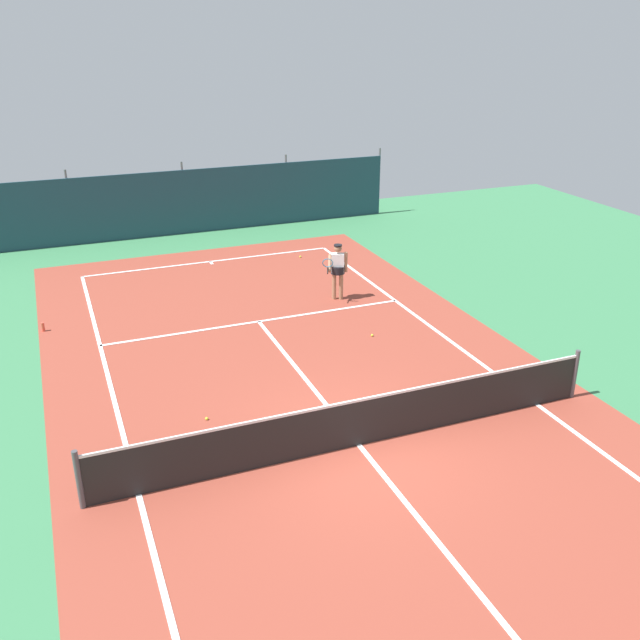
{
  "coord_description": "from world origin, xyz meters",
  "views": [
    {
      "loc": [
        -4.87,
        -10.21,
        7.38
      ],
      "look_at": [
        0.79,
        3.94,
        0.9
      ],
      "focal_mm": 39.3,
      "sensor_mm": 36.0,
      "label": 1
    }
  ],
  "objects_px": {
    "tennis_ball_midcourt": "(300,257)",
    "tennis_ball_by_sideline": "(207,419)",
    "tennis_net": "(359,422)",
    "water_bottle": "(43,327)",
    "tennis_player": "(338,268)",
    "parked_car": "(164,198)",
    "tennis_ball_near_player": "(372,335)"
  },
  "relations": [
    {
      "from": "tennis_ball_near_player",
      "to": "tennis_ball_midcourt",
      "type": "distance_m",
      "value": 6.82
    },
    {
      "from": "tennis_ball_near_player",
      "to": "tennis_ball_by_sideline",
      "type": "height_order",
      "value": "same"
    },
    {
      "from": "tennis_net",
      "to": "tennis_ball_midcourt",
      "type": "distance_m",
      "value": 11.61
    },
    {
      "from": "tennis_player",
      "to": "tennis_ball_by_sideline",
      "type": "bearing_deg",
      "value": 68.97
    },
    {
      "from": "parked_car",
      "to": "tennis_ball_near_player",
      "type": "bearing_deg",
      "value": -76.41
    },
    {
      "from": "tennis_ball_near_player",
      "to": "water_bottle",
      "type": "bearing_deg",
      "value": 156.01
    },
    {
      "from": "tennis_ball_midcourt",
      "to": "water_bottle",
      "type": "xyz_separation_m",
      "value": [
        -8.35,
        -3.33,
        0.09
      ]
    },
    {
      "from": "tennis_ball_near_player",
      "to": "parked_car",
      "type": "relative_size",
      "value": 0.02
    },
    {
      "from": "tennis_net",
      "to": "water_bottle",
      "type": "distance_m",
      "value": 9.55
    },
    {
      "from": "tennis_ball_near_player",
      "to": "water_bottle",
      "type": "height_order",
      "value": "water_bottle"
    },
    {
      "from": "parked_car",
      "to": "water_bottle",
      "type": "height_order",
      "value": "parked_car"
    },
    {
      "from": "tennis_player",
      "to": "parked_car",
      "type": "height_order",
      "value": "parked_car"
    },
    {
      "from": "parked_car",
      "to": "tennis_net",
      "type": "bearing_deg",
      "value": -86.62
    },
    {
      "from": "tennis_ball_midcourt",
      "to": "tennis_ball_by_sideline",
      "type": "bearing_deg",
      "value": -120.44
    },
    {
      "from": "tennis_net",
      "to": "tennis_ball_by_sideline",
      "type": "xyz_separation_m",
      "value": [
        -2.47,
        1.96,
        -0.48
      ]
    },
    {
      "from": "tennis_net",
      "to": "parked_car",
      "type": "distance_m",
      "value": 18.21
    },
    {
      "from": "tennis_ball_midcourt",
      "to": "water_bottle",
      "type": "bearing_deg",
      "value": -158.25
    },
    {
      "from": "tennis_player",
      "to": "tennis_net",
      "type": "bearing_deg",
      "value": 93.28
    },
    {
      "from": "parked_car",
      "to": "water_bottle",
      "type": "bearing_deg",
      "value": -113.72
    },
    {
      "from": "tennis_net",
      "to": "parked_car",
      "type": "xyz_separation_m",
      "value": [
        -0.33,
        18.2,
        0.33
      ]
    },
    {
      "from": "tennis_player",
      "to": "parked_car",
      "type": "xyz_separation_m",
      "value": [
        -2.94,
        11.05,
        -0.12
      ]
    },
    {
      "from": "tennis_net",
      "to": "parked_car",
      "type": "height_order",
      "value": "parked_car"
    },
    {
      "from": "tennis_net",
      "to": "tennis_ball_near_player",
      "type": "height_order",
      "value": "tennis_net"
    },
    {
      "from": "tennis_net",
      "to": "tennis_ball_near_player",
      "type": "relative_size",
      "value": 153.33
    },
    {
      "from": "tennis_player",
      "to": "tennis_ball_midcourt",
      "type": "relative_size",
      "value": 24.85
    },
    {
      "from": "tennis_player",
      "to": "water_bottle",
      "type": "bearing_deg",
      "value": 18.12
    },
    {
      "from": "tennis_player",
      "to": "water_bottle",
      "type": "height_order",
      "value": "tennis_player"
    },
    {
      "from": "tennis_net",
      "to": "tennis_ball_midcourt",
      "type": "relative_size",
      "value": 153.33
    },
    {
      "from": "tennis_net",
      "to": "water_bottle",
      "type": "relative_size",
      "value": 42.17
    },
    {
      "from": "water_bottle",
      "to": "tennis_ball_by_sideline",
      "type": "bearing_deg",
      "value": -63.81
    },
    {
      "from": "tennis_ball_by_sideline",
      "to": "water_bottle",
      "type": "distance_m",
      "value": 6.6
    },
    {
      "from": "tennis_player",
      "to": "parked_car",
      "type": "distance_m",
      "value": 11.43
    }
  ]
}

